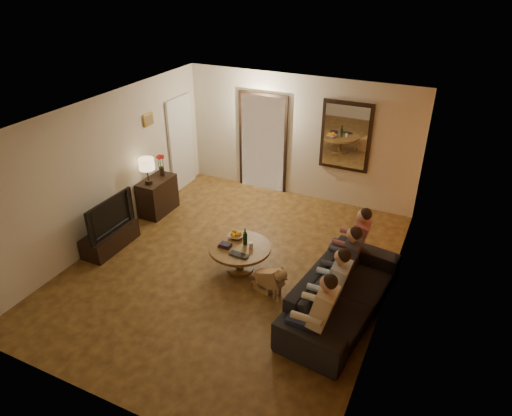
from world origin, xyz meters
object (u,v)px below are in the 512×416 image
at_px(person_a, 317,318).
at_px(person_b, 331,290).
at_px(tv, 106,214).
at_px(dresser, 158,196).
at_px(bowl, 236,236).
at_px(table_lamp, 147,171).
at_px(wine_bottle, 245,236).
at_px(tv_stand, 110,239).
at_px(laptop, 237,256).
at_px(person_d, 354,246).
at_px(coffee_table, 240,258).
at_px(sofa, 343,293).
at_px(person_c, 343,266).
at_px(dog, 269,278).

relative_size(person_a, person_b, 1.00).
height_order(tv, person_b, person_b).
xyz_separation_m(dresser, person_b, (4.13, -1.67, 0.24)).
bearing_deg(person_b, tv, 177.02).
distance_m(dresser, bowl, 2.38).
bearing_deg(table_lamp, wine_bottle, -16.57).
height_order(tv_stand, laptop, laptop).
height_order(person_d, coffee_table, person_d).
height_order(sofa, person_c, person_c).
bearing_deg(dog, person_a, -24.96).
relative_size(person_b, coffee_table, 1.18).
bearing_deg(person_c, dog, -162.35).
relative_size(tv, laptop, 3.35).
bearing_deg(person_a, laptop, 150.02).
height_order(dog, wine_bottle, wine_bottle).
bearing_deg(person_b, coffee_table, 160.32).
bearing_deg(table_lamp, laptop, -23.91).
distance_m(table_lamp, sofa, 4.43).
bearing_deg(person_b, dog, 165.55).
relative_size(tv, person_a, 0.92).
xyz_separation_m(dresser, person_d, (4.13, -0.47, 0.24)).
relative_size(table_lamp, laptop, 1.64).
bearing_deg(person_d, bowl, -169.20).
height_order(table_lamp, wine_bottle, table_lamp).
bearing_deg(person_c, person_d, 90.00).
bearing_deg(person_b, laptop, 168.28).
bearing_deg(person_a, person_d, 90.00).
distance_m(table_lamp, person_a, 4.62).
distance_m(tv, dog, 3.11).
distance_m(person_d, laptop, 1.84).
relative_size(dresser, tv, 0.74).
height_order(bowl, laptop, bowl).
xyz_separation_m(sofa, laptop, (-1.72, 0.04, 0.11)).
height_order(person_c, wine_bottle, person_c).
distance_m(sofa, person_b, 0.40).
relative_size(person_b, person_c, 1.00).
height_order(person_d, dog, person_d).
height_order(person_d, wine_bottle, person_d).
bearing_deg(person_b, person_c, 90.00).
distance_m(table_lamp, person_c, 4.23).
bearing_deg(dresser, tv, -90.00).
height_order(person_b, laptop, person_b).
distance_m(person_b, bowl, 2.08).
distance_m(person_b, person_c, 0.60).
height_order(sofa, laptop, sofa).
height_order(sofa, dog, sofa).
height_order(tv, dog, tv).
distance_m(person_a, person_c, 1.20).
relative_size(person_a, wine_bottle, 3.87).
bearing_deg(coffee_table, table_lamp, 160.95).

